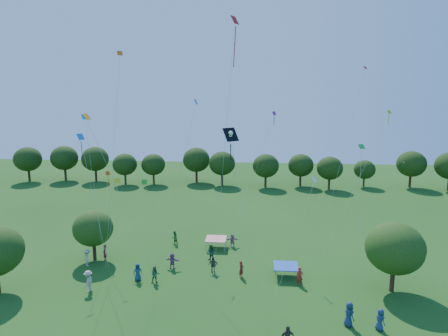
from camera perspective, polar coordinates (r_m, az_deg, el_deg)
near_tree_north at (r=42.78m, az=-18.21°, el=-8.18°), size 4.01×4.01×5.18m
near_tree_east at (r=37.23m, az=23.22°, el=-10.48°), size 4.89×4.89×6.13m
treeline at (r=73.36m, az=1.30°, el=0.69°), size 88.01×8.77×6.77m
tent_red_stripe at (r=44.47m, az=-1.15°, el=-10.10°), size 2.20×2.20×1.10m
tent_blue at (r=38.42m, az=8.82°, el=-13.69°), size 2.20×2.20×1.10m
crowd_person_0 at (r=38.20m, az=-12.23°, el=-14.32°), size 0.92×0.76×1.64m
crowd_person_1 at (r=37.18m, az=10.73°, el=-14.97°), size 0.65×0.45×1.66m
crowd_person_2 at (r=45.92m, az=-7.10°, el=-9.84°), size 0.80×0.86×1.56m
crowd_person_3 at (r=42.40m, az=-18.97°, el=-12.03°), size 1.07×1.20×1.71m
crowd_person_4 at (r=38.87m, az=-1.54°, el=-13.65°), size 0.95×0.45×1.60m
crowd_person_5 at (r=44.95m, az=1.20°, el=-10.28°), size 1.44×0.71×1.48m
crowd_person_6 at (r=32.26m, az=17.43°, el=-19.31°), size 0.85×1.06×1.89m
crowd_person_7 at (r=43.18m, az=-16.67°, el=-11.51°), size 0.47×0.66×1.66m
crowd_person_8 at (r=37.48m, az=-9.80°, el=-14.79°), size 0.87×0.65×1.58m
crowd_person_9 at (r=37.34m, az=-18.81°, el=-15.06°), size 0.64×1.27×1.90m
crowd_person_11 at (r=39.99m, az=-7.40°, el=-13.02°), size 1.56×0.83×1.58m
crowd_person_12 at (r=32.54m, az=21.41°, el=-19.52°), size 0.76×0.93×1.66m
crowd_person_13 at (r=37.98m, az=2.49°, el=-14.26°), size 0.60×0.70×1.60m
crowd_person_14 at (r=41.35m, az=-1.83°, el=-12.02°), size 0.96×0.82×1.71m
pirate_kite at (r=28.82m, az=1.07°, el=4.24°), size 3.04×1.54×13.02m
red_high_kite at (r=31.41m, az=1.01°, el=13.68°), size 1.95×1.46×21.22m
small_kite_0 at (r=43.30m, az=-16.32°, el=-2.73°), size 1.36×4.94×7.37m
small_kite_1 at (r=35.58m, az=-15.26°, el=6.44°), size 2.15×1.34×18.97m
small_kite_2 at (r=39.35m, az=-15.28°, el=-3.61°), size 1.40×0.95×7.54m
small_kite_3 at (r=30.41m, az=18.85°, el=-2.82°), size 0.89×1.59×11.98m
small_kite_4 at (r=41.30m, az=-18.79°, el=2.81°), size 2.64×3.34×13.42m
small_kite_5 at (r=42.12m, az=5.75°, el=3.25°), size 4.40×0.67×13.63m
small_kite_6 at (r=29.33m, az=11.44°, el=-5.74°), size 3.16×1.82×9.59m
small_kite_7 at (r=43.31m, az=-4.89°, el=5.65°), size 3.58×1.96×14.85m
small_kite_8 at (r=42.73m, az=17.38°, el=4.95°), size 5.82×8.50×18.29m
small_kite_9 at (r=30.59m, az=-16.57°, el=1.03°), size 3.72×4.27×14.09m
small_kite_10 at (r=42.59m, az=20.51°, el=2.64°), size 7.46×6.37×13.79m
small_kite_11 at (r=43.89m, az=-10.96°, el=-2.94°), size 2.48×0.37×6.32m
small_kite_12 at (r=35.97m, az=-19.21°, el=1.12°), size 1.87×0.88×12.14m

